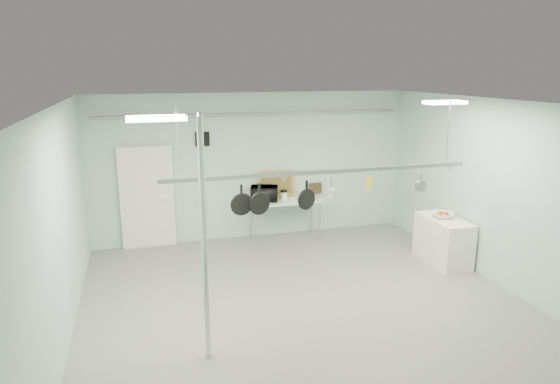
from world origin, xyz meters
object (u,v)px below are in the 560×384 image
object	(u,v)px
microwave	(264,193)
fruit_bowl	(443,215)
skillet_left	(242,200)
chrome_pole	(204,242)
skillet_mid	(260,199)
pot_rack	(323,170)
skillet_right	(307,195)
side_cabinet	(443,241)
prep_table	(285,203)
coffee_canister	(284,196)

from	to	relation	value
microwave	fruit_bowl	size ratio (longest dim) A/B	1.43
fruit_bowl	skillet_left	xyz separation A→B (m)	(-4.17, -1.16, 0.91)
chrome_pole	skillet_mid	size ratio (longest dim) A/B	6.72
pot_rack	fruit_bowl	bearing A→B (deg)	21.52
chrome_pole	skillet_right	xyz separation A→B (m)	(1.65, 0.90, 0.26)
chrome_pole	side_cabinet	xyz separation A→B (m)	(4.85, 2.00, -1.15)
chrome_pole	fruit_bowl	size ratio (longest dim) A/B	7.90
skillet_left	skillet_mid	distance (m)	0.27
fruit_bowl	skillet_left	bearing A→B (deg)	-164.48
prep_table	skillet_right	size ratio (longest dim) A/B	3.60
side_cabinet	fruit_bowl	distance (m)	0.50
side_cabinet	microwave	world-z (taller)	microwave
prep_table	skillet_right	distance (m)	3.52
coffee_canister	fruit_bowl	world-z (taller)	coffee_canister
skillet_left	skillet_right	distance (m)	0.99
chrome_pole	fruit_bowl	bearing A→B (deg)	23.05
skillet_left	fruit_bowl	bearing A→B (deg)	11.09
side_cabinet	fruit_bowl	world-z (taller)	fruit_bowl
chrome_pole	prep_table	bearing A→B (deg)	61.29
coffee_canister	skillet_left	size ratio (longest dim) A/B	0.41
chrome_pole	microwave	distance (m)	4.64
skillet_right	chrome_pole	bearing A→B (deg)	-171.05
side_cabinet	microwave	xyz separation A→B (m)	(-3.00, 2.22, 0.61)
prep_table	fruit_bowl	distance (m)	3.32
pot_rack	skillet_right	bearing A→B (deg)	180.00
side_cabinet	skillet_left	xyz separation A→B (m)	(-4.18, -1.10, 1.41)
side_cabinet	coffee_canister	world-z (taller)	coffee_canister
prep_table	skillet_mid	xyz separation A→B (m)	(-1.37, -3.30, 1.01)
pot_rack	skillet_right	size ratio (longest dim) A/B	10.79
chrome_pole	coffee_canister	world-z (taller)	chrome_pole
skillet_right	prep_table	bearing A→B (deg)	59.33
fruit_bowl	side_cabinet	bearing A→B (deg)	-78.38
pot_rack	microwave	size ratio (longest dim) A/B	8.31
side_cabinet	skillet_mid	bearing A→B (deg)	-164.32
skillet_right	side_cabinet	bearing A→B (deg)	-0.60
fruit_bowl	skillet_mid	world-z (taller)	skillet_mid
fruit_bowl	skillet_left	distance (m)	4.42
chrome_pole	pot_rack	distance (m)	2.19
side_cabinet	skillet_mid	distance (m)	4.30
microwave	coffee_canister	xyz separation A→B (m)	(0.42, -0.08, -0.07)
side_cabinet	coffee_canister	xyz separation A→B (m)	(-2.58, 2.14, 0.55)
chrome_pole	coffee_canister	xyz separation A→B (m)	(2.27, 4.14, -0.60)
chrome_pole	skillet_left	xyz separation A→B (m)	(0.67, 0.90, 0.26)
skillet_left	skillet_right	size ratio (longest dim) A/B	1.00
fruit_bowl	skillet_right	world-z (taller)	skillet_right
side_cabinet	skillet_left	distance (m)	4.55
pot_rack	skillet_left	xyz separation A→B (m)	(-1.23, 0.00, -0.37)
chrome_pole	side_cabinet	distance (m)	5.37
side_cabinet	prep_table	bearing A→B (deg)	139.21
microwave	chrome_pole	bearing A→B (deg)	82.54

